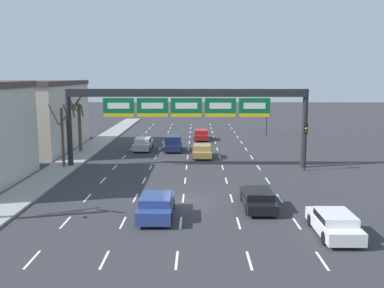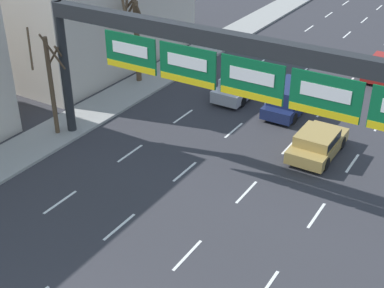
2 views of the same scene
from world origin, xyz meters
TOP-DOWN VIEW (x-y plane):
  - lane_dashes at (0.00, 13.50)m, footprint 13.32×67.00m
  - sign_gantry at (-0.00, 11.15)m, footprint 21.88×0.70m
  - building_far at (-18.68, 20.47)m, footprint 11.39×15.07m
  - suv_navy at (-1.67, 19.74)m, footprint 1.85×4.20m
  - car_silver at (-5.13, 20.34)m, footprint 1.84×4.73m
  - car_gold at (1.47, 15.84)m, footprint 1.95×4.08m
  - car_red at (1.54, 28.29)m, footprint 1.85×4.73m
  - tree_bare_closest at (-11.91, 18.79)m, footprint 1.54×2.25m
  - tree_bare_third at (-11.11, 10.53)m, footprint 2.13×2.12m

SIDE VIEW (x-z plane):
  - lane_dashes at x=0.00m, z-range 0.00..0.01m
  - car_gold at x=1.47m, z-range 0.05..1.39m
  - car_red at x=1.54m, z-range 0.05..1.40m
  - car_silver at x=-5.13m, z-range 0.05..1.45m
  - suv_navy at x=-1.67m, z-range 0.09..1.83m
  - tree_bare_third at x=-11.11m, z-range 0.38..6.09m
  - tree_bare_closest at x=-11.91m, z-range 0.31..6.41m
  - building_far at x=-18.68m, z-range 0.01..7.80m
  - sign_gantry at x=0.00m, z-range 2.29..9.43m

